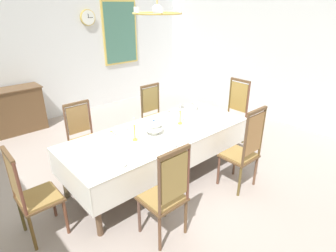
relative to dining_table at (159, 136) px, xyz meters
name	(u,v)px	position (x,y,z in m)	size (l,w,h in m)	color
ground	(163,179)	(0.00, -0.07, -0.70)	(6.77, 7.01, 0.04)	#AD9E96
back_wall	(56,49)	(0.00, 3.47, 0.82)	(6.77, 0.08, 3.00)	silver
right_wall	(290,52)	(3.43, -0.07, 0.82)	(0.08, 7.01, 3.00)	silver
dining_table	(159,136)	(0.00, 0.00, 0.00)	(2.72, 1.11, 0.75)	brown
tablecloth	(159,137)	(0.00, 0.00, -0.02)	(2.74, 1.13, 0.38)	white
chair_south_a	(166,193)	(-0.70, -0.96, -0.10)	(0.44, 0.42, 1.15)	brown
chair_north_a	(84,136)	(-0.70, 0.96, -0.12)	(0.44, 0.42, 1.07)	brown
chair_south_b	(244,149)	(0.70, -0.97, -0.07)	(0.44, 0.42, 1.22)	brown
chair_north_b	(155,114)	(0.70, 0.96, -0.12)	(0.44, 0.42, 1.09)	brown
chair_head_west	(32,194)	(-1.77, 0.00, -0.11)	(0.42, 0.44, 1.11)	brown
chair_head_east	(233,112)	(1.77, 0.00, -0.08)	(0.42, 0.44, 1.19)	brown
soup_tureen	(154,127)	(-0.09, 0.00, 0.17)	(0.26, 0.26, 0.21)	white
candlestick_west	(135,131)	(-0.41, 0.00, 0.20)	(0.07, 0.07, 0.33)	gold
candlestick_east	(180,116)	(0.41, 0.00, 0.20)	(0.07, 0.07, 0.32)	gold
bowl_near_left	(121,129)	(-0.39, 0.39, 0.10)	(0.20, 0.20, 0.05)	white
bowl_near_right	(214,125)	(0.72, -0.41, 0.09)	(0.18, 0.18, 0.03)	white
bowl_far_left	(170,145)	(-0.18, -0.44, 0.09)	(0.17, 0.17, 0.04)	white
bowl_far_right	(119,165)	(-0.92, -0.41, 0.09)	(0.17, 0.17, 0.03)	white
spoon_primary	(112,132)	(-0.51, 0.42, 0.08)	(0.04, 0.18, 0.01)	gold
spoon_secondary	(218,124)	(0.84, -0.39, 0.08)	(0.05, 0.18, 0.01)	gold
sideboard	(5,113)	(-1.30, 3.16, -0.22)	(1.44, 0.48, 0.90)	brown
mounted_clock	(88,18)	(0.80, 3.40, 1.44)	(0.35, 0.06, 0.35)	#D1B251
framed_painting	(120,33)	(1.62, 3.41, 1.06)	(0.95, 0.05, 1.49)	#D1B251
chandelier	(157,12)	(0.00, 0.00, 1.65)	(0.61, 0.60, 0.66)	gold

